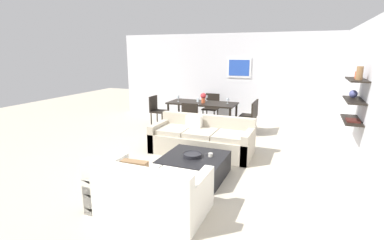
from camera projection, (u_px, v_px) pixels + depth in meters
name	position (u px, v px, depth m)	size (l,w,h in m)	color
ground_plane	(193.00, 157.00, 6.04)	(18.00, 18.00, 0.00)	#BCB29E
back_wall_unit	(245.00, 78.00, 8.80)	(8.40, 0.09, 2.70)	silver
right_wall_shelf_unit	(362.00, 98.00, 5.16)	(0.34, 8.20, 2.70)	silver
sofa_beige	(202.00, 140.00, 6.25)	(2.17, 0.90, 0.78)	#B2A893
loveseat_white	(149.00, 192.00, 3.94)	(1.56, 0.90, 0.78)	silver
coffee_table	(194.00, 167.00, 5.06)	(1.06, 1.05, 0.38)	black
decorative_bowl	(192.00, 155.00, 4.99)	(0.33, 0.33, 0.06)	black
candle_jar	(211.00, 155.00, 5.00)	(0.08, 0.08, 0.06)	silver
dining_table	(202.00, 105.00, 8.18)	(1.92, 0.85, 0.75)	black
dining_chair_head	(211.00, 106.00, 8.97)	(0.44, 0.44, 0.88)	black
dining_chair_right_near	(249.00, 116.00, 7.55)	(0.44, 0.44, 0.88)	black
dining_chair_foot	(191.00, 117.00, 7.47)	(0.44, 0.44, 0.88)	black
dining_chair_right_far	(252.00, 113.00, 7.89)	(0.44, 0.44, 0.88)	black
dining_chair_left_near	(157.00, 109.00, 8.54)	(0.44, 0.44, 0.88)	black
wine_glass_left_near	(178.00, 97.00, 8.29)	(0.07, 0.07, 0.17)	silver
wine_glass_right_far	(228.00, 100.00, 7.97)	(0.08, 0.08, 0.15)	silver
wine_glass_head	(207.00, 97.00, 8.46)	(0.06, 0.06, 0.16)	silver
wine_glass_foot	(198.00, 100.00, 7.80)	(0.07, 0.07, 0.17)	silver
centerpiece_vase	(203.00, 97.00, 8.05)	(0.16, 0.16, 0.28)	#D85933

